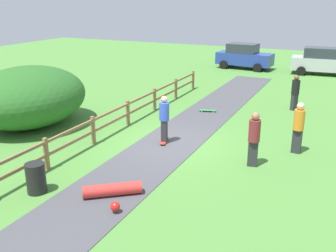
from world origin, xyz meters
TOP-DOWN VIEW (x-y plane):
  - ground_plane at (0.00, 0.00)m, footprint 60.00×60.00m
  - asphalt_path at (0.00, 0.00)m, footprint 2.40×28.00m
  - wooden_fence at (-2.60, 0.00)m, footprint 0.12×18.12m
  - bush_large at (-6.44, -0.56)m, footprint 4.47×5.37m
  - trash_bin at (-1.80, -5.19)m, footprint 0.56×0.56m
  - skater_riding at (-0.19, -0.05)m, footprint 0.46×0.82m
  - skater_fallen at (0.34, -4.52)m, footprint 1.53×1.53m
  - skateboard_loose at (-0.09, 4.63)m, footprint 0.82×0.42m
  - bystander_orange at (4.56, 1.10)m, footprint 0.41×0.41m
  - bystander_maroon at (3.39, -0.71)m, footprint 0.44×0.44m
  - bystander_black at (3.66, 6.81)m, footprint 0.52×0.52m
  - parked_car_silver at (4.05, 17.14)m, footprint 4.32×2.25m
  - parked_car_blue at (-1.60, 17.15)m, footprint 4.33×2.28m

SIDE VIEW (x-z plane):
  - ground_plane at x=0.00m, z-range 0.00..0.00m
  - asphalt_path at x=0.00m, z-range 0.00..0.02m
  - skateboard_loose at x=-0.09m, z-range 0.05..0.13m
  - skater_fallen at x=0.34m, z-range 0.02..0.38m
  - trash_bin at x=-1.80m, z-range 0.00..0.90m
  - wooden_fence at x=-2.60m, z-range 0.12..1.22m
  - parked_car_silver at x=4.05m, z-range 0.00..1.92m
  - parked_car_blue at x=-1.60m, z-range 0.00..1.92m
  - bystander_black at x=3.66m, z-range 0.09..1.85m
  - bystander_maroon at x=3.39m, z-range 0.11..1.98m
  - bystander_orange at x=4.56m, z-range 0.11..1.99m
  - skater_riding at x=-0.19m, z-range 0.13..1.98m
  - bush_large at x=-6.44m, z-range 0.00..2.58m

